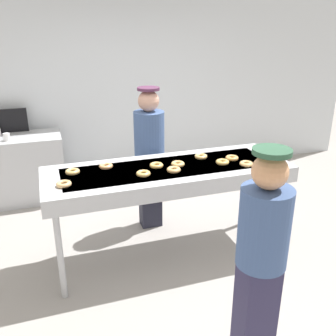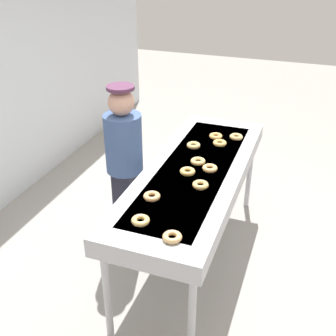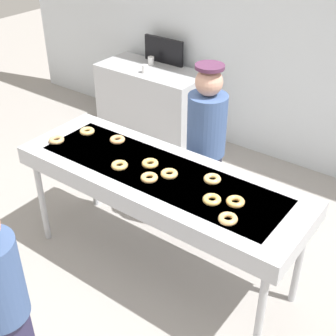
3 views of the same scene
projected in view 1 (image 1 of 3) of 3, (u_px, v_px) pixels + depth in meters
ground_plane at (169, 254)px, 3.97m from camera, size 16.00×16.00×0.00m
back_wall at (117, 68)px, 5.45m from camera, size 8.00×0.12×3.34m
fryer_conveyor at (169, 175)px, 3.64m from camera, size 2.37×0.81×0.99m
glazed_donut_0 at (143, 174)px, 3.40m from camera, size 0.13×0.13×0.04m
glazed_donut_1 at (201, 156)px, 3.84m from camera, size 0.18×0.18×0.04m
glazed_donut_2 at (232, 158)px, 3.79m from camera, size 0.16×0.16×0.04m
glazed_donut_3 at (64, 184)px, 3.18m from camera, size 0.17×0.17×0.04m
glazed_donut_4 at (222, 162)px, 3.68m from camera, size 0.13×0.13×0.04m
glazed_donut_5 at (73, 172)px, 3.45m from camera, size 0.13×0.13×0.04m
glazed_donut_6 at (106, 166)px, 3.58m from camera, size 0.14×0.14×0.04m
glazed_donut_7 at (178, 164)px, 3.63m from camera, size 0.13×0.13×0.04m
glazed_donut_8 at (246, 164)px, 3.64m from camera, size 0.18×0.18×0.04m
glazed_donut_9 at (174, 170)px, 3.49m from camera, size 0.17×0.17×0.04m
glazed_donut_10 at (156, 165)px, 3.60m from camera, size 0.17×0.17×0.04m
worker_baker at (150, 151)px, 4.22m from camera, size 0.34×0.34×1.65m
customer_waiting at (260, 261)px, 2.32m from camera, size 0.31×0.31×1.64m
prep_counter at (11, 170)px, 5.02m from camera, size 1.37×0.63×0.89m
paper_cup_1 at (7, 137)px, 4.72m from camera, size 0.08×0.08×0.10m
menu_display at (5, 121)px, 5.04m from camera, size 0.57×0.04×0.32m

